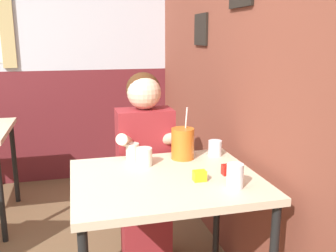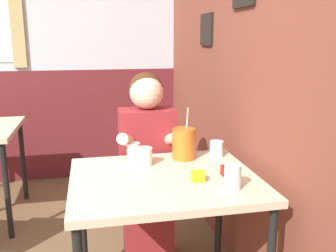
{
  "view_description": "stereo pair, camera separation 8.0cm",
  "coord_description": "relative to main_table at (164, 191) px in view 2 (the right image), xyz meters",
  "views": [
    {
      "loc": [
        0.52,
        -1.28,
        1.4
      ],
      "look_at": [
        0.99,
        0.54,
        0.96
      ],
      "focal_mm": 40.0,
      "sensor_mm": 36.0,
      "label": 1
    },
    {
      "loc": [
        0.6,
        -1.29,
        1.4
      ],
      "look_at": [
        0.99,
        0.54,
        0.96
      ],
      "focal_mm": 40.0,
      "sensor_mm": 36.0,
      "label": 2
    }
  ],
  "objects": [
    {
      "name": "condiment_mustard",
      "position": [
        0.14,
        -0.09,
        0.1
      ],
      "size": [
        0.06,
        0.04,
        0.05
      ],
      "color": "yellow",
      "rests_on": "main_table"
    },
    {
      "name": "glass_by_brick",
      "position": [
        0.27,
        -0.21,
        0.13
      ],
      "size": [
        0.08,
        0.08,
        0.11
      ],
      "color": "silver",
      "rests_on": "main_table"
    },
    {
      "name": "glass_center",
      "position": [
        -0.07,
        0.19,
        0.12
      ],
      "size": [
        0.08,
        0.08,
        0.1
      ],
      "color": "silver",
      "rests_on": "main_table"
    },
    {
      "name": "cocktail_pitcher",
      "position": [
        0.16,
        0.25,
        0.16
      ],
      "size": [
        0.13,
        0.13,
        0.29
      ],
      "color": "#C6661E",
      "rests_on": "main_table"
    },
    {
      "name": "brick_wall_right",
      "position": [
        0.55,
        0.85,
        0.68
      ],
      "size": [
        0.08,
        4.48,
        2.7
      ],
      "color": "brown",
      "rests_on": "ground_plane"
    },
    {
      "name": "glass_near_pitcher",
      "position": [
        0.36,
        0.26,
        0.12
      ],
      "size": [
        0.08,
        0.08,
        0.09
      ],
      "color": "silver",
      "rests_on": "main_table"
    },
    {
      "name": "person_seated",
      "position": [
        -0.0,
        0.52,
        -0.03
      ],
      "size": [
        0.42,
        0.41,
        1.21
      ],
      "color": "maroon",
      "rests_on": "ground_plane"
    },
    {
      "name": "condiment_ketchup",
      "position": [
        0.31,
        -0.05,
        0.1
      ],
      "size": [
        0.06,
        0.04,
        0.05
      ],
      "color": "#B7140F",
      "rests_on": "main_table"
    },
    {
      "name": "glass_far_side",
      "position": [
        -0.11,
        0.3,
        0.12
      ],
      "size": [
        0.07,
        0.07,
        0.09
      ],
      "color": "silver",
      "rests_on": "main_table"
    },
    {
      "name": "main_table",
      "position": [
        0.0,
        0.0,
        0.0
      ],
      "size": [
        0.9,
        0.75,
        0.75
      ],
      "color": "beige",
      "rests_on": "ground_plane"
    },
    {
      "name": "back_wall",
      "position": [
        -0.95,
        2.12,
        0.69
      ],
      "size": [
        5.91,
        0.09,
        2.7
      ],
      "color": "silver",
      "rests_on": "ground_plane"
    }
  ]
}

